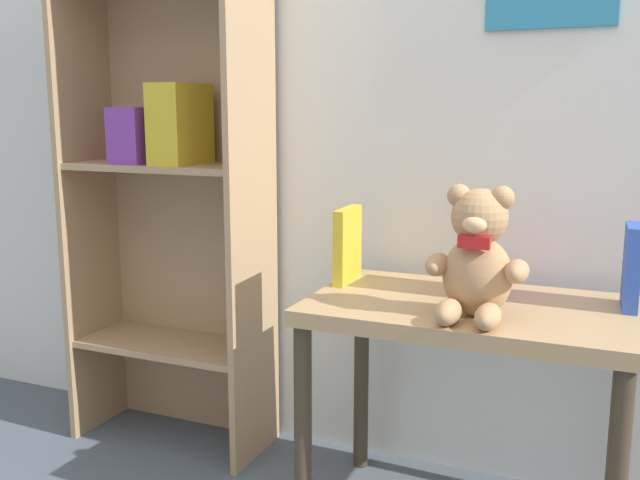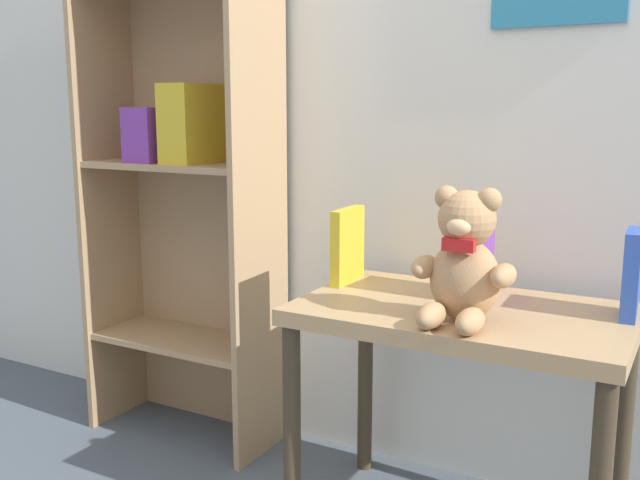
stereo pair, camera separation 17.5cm
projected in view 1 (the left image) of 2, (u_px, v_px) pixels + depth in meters
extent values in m
cube|color=tan|center=(87.00, 164.00, 2.10)|extent=(0.02, 0.26, 1.63)
cube|color=tan|center=(251.00, 170.00, 1.89)|extent=(0.02, 0.26, 1.63)
cube|color=tan|center=(189.00, 163.00, 2.11)|extent=(0.57, 0.02, 1.63)
cube|color=tan|center=(172.00, 344.00, 2.09)|extent=(0.53, 0.24, 0.02)
cube|color=tan|center=(165.00, 166.00, 2.00)|extent=(0.53, 0.24, 0.02)
cube|color=purple|center=(141.00, 135.00, 2.00)|extent=(0.10, 0.18, 0.15)
cube|color=gold|center=(181.00, 124.00, 1.94)|extent=(0.10, 0.18, 0.22)
cube|color=tan|center=(470.00, 310.00, 1.58)|extent=(0.71, 0.44, 0.04)
cylinder|color=#3E3121|center=(303.00, 435.00, 1.59)|extent=(0.04, 0.04, 0.51)
cylinder|color=#3E3121|center=(361.00, 377.00, 1.93)|extent=(0.04, 0.04, 0.51)
cylinder|color=#3E3121|center=(619.00, 417.00, 1.68)|extent=(0.04, 0.04, 0.51)
ellipsoid|color=tan|center=(477.00, 276.00, 1.47)|extent=(0.14, 0.11, 0.17)
sphere|color=tan|center=(480.00, 217.00, 1.44)|extent=(0.12, 0.12, 0.12)
sphere|color=tan|center=(459.00, 196.00, 1.45)|extent=(0.05, 0.05, 0.05)
sphere|color=tan|center=(502.00, 198.00, 1.42)|extent=(0.05, 0.05, 0.05)
ellipsoid|color=#F4BB82|center=(475.00, 224.00, 1.40)|extent=(0.05, 0.03, 0.03)
ellipsoid|color=tan|center=(437.00, 264.00, 1.48)|extent=(0.05, 0.09, 0.05)
ellipsoid|color=tan|center=(517.00, 271.00, 1.42)|extent=(0.05, 0.09, 0.05)
ellipsoid|color=tan|center=(448.00, 312.00, 1.42)|extent=(0.05, 0.10, 0.05)
ellipsoid|color=tan|center=(488.00, 317.00, 1.39)|extent=(0.05, 0.10, 0.05)
cube|color=red|center=(474.00, 242.00, 1.41)|extent=(0.06, 0.02, 0.03)
cube|color=gold|center=(347.00, 245.00, 1.76)|extent=(0.03, 0.15, 0.18)
cube|color=purple|center=(480.00, 248.00, 1.64)|extent=(0.04, 0.14, 0.22)
cube|color=#2D51B7|center=(632.00, 267.00, 1.52)|extent=(0.04, 0.12, 0.18)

